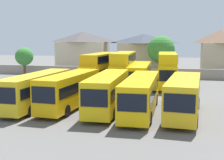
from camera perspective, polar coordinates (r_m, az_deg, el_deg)
name	(u,v)px	position (r m, az deg, el deg)	size (l,w,h in m)	color
ground	(134,84)	(46.40, 4.20, -0.73)	(140.00, 140.00, 0.00)	#605E5B
depot_boundary_wall	(141,73)	(53.65, 5.45, 1.37)	(56.00, 0.50, 1.80)	gray
bus_1	(38,88)	(31.14, -13.88, -1.54)	(2.76, 11.45, 3.37)	yellow
bus_2	(70,89)	(30.05, -7.93, -1.63)	(3.02, 10.71, 3.45)	#EBAE0C
bus_3	(108,90)	(28.89, -0.78, -1.93)	(2.99, 11.27, 3.45)	yellow
bus_4	(141,93)	(28.02, 5.51, -2.40)	(2.75, 12.04, 3.33)	yellow
bus_5	(184,94)	(27.58, 13.43, -2.67)	(3.26, 10.89, 3.40)	gold
bus_6	(100,67)	(44.96, -2.21, 2.43)	(3.19, 11.39, 4.71)	#F1AF0E
bus_7	(124,67)	(44.31, 2.19, 2.47)	(3.22, 11.05, 4.89)	gold
bus_8	(140,74)	(43.18, 5.29, 1.15)	(3.13, 11.75, 3.30)	yellow
bus_9	(167,68)	(43.16, 10.37, 2.20)	(3.07, 10.19, 4.88)	yellow
house_terrace_left	(83,51)	(64.39, -5.48, 5.42)	(10.51, 7.00, 8.35)	beige
house_terrace_centre	(144,53)	(62.30, 6.02, 5.10)	(10.17, 7.38, 7.85)	#C6B293
house_terrace_right	(221,51)	(62.55, 19.95, 5.15)	(7.77, 7.19, 8.81)	#C6B293
tree_left_of_lot	(24,57)	(57.25, -16.23, 4.24)	(3.25, 3.25, 5.29)	brown
tree_behind_wall	(161,50)	(55.52, 9.23, 5.68)	(4.95, 4.95, 7.42)	brown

